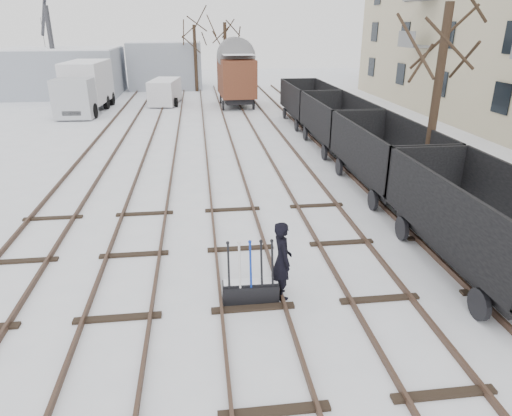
{
  "coord_description": "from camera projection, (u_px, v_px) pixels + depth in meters",
  "views": [
    {
      "loc": [
        -1.03,
        -8.7,
        6.03
      ],
      "look_at": [
        0.47,
        3.16,
        1.2
      ],
      "focal_mm": 32.0,
      "sensor_mm": 36.0,
      "label": 1
    }
  ],
  "objects": [
    {
      "name": "ground",
      "position": [
        253.0,
        309.0,
        10.38
      ],
      "size": [
        120.0,
        120.0,
        0.0
      ],
      "primitive_type": "plane",
      "color": "white",
      "rests_on": "ground"
    },
    {
      "name": "tracks",
      "position": [
        221.0,
        152.0,
        22.93
      ],
      "size": [
        13.9,
        52.0,
        0.16
      ],
      "color": "black",
      "rests_on": "ground"
    },
    {
      "name": "shed_left",
      "position": [
        63.0,
        72.0,
        41.22
      ],
      "size": [
        10.0,
        8.0,
        4.1
      ],
      "color": "#8C929E",
      "rests_on": "ground"
    },
    {
      "name": "shed_right",
      "position": [
        166.0,
        65.0,
        45.87
      ],
      "size": [
        7.0,
        6.0,
        4.5
      ],
      "color": "#8C929E",
      "rests_on": "ground"
    },
    {
      "name": "ground_frame",
      "position": [
        251.0,
        290.0,
        10.63
      ],
      "size": [
        1.31,
        0.45,
        1.49
      ],
      "rotation": [
        0.0,
        0.0,
        -0.02
      ],
      "color": "black",
      "rests_on": "ground"
    },
    {
      "name": "worker",
      "position": [
        282.0,
        260.0,
        10.55
      ],
      "size": [
        0.53,
        0.74,
        1.91
      ],
      "primitive_type": "imported",
      "rotation": [
        0.0,
        0.0,
        1.68
      ],
      "color": "black",
      "rests_on": "ground"
    },
    {
      "name": "freight_wagon_a",
      "position": [
        480.0,
        237.0,
        11.67
      ],
      "size": [
        2.5,
        6.26,
        2.56
      ],
      "color": "black",
      "rests_on": "ground"
    },
    {
      "name": "freight_wagon_b",
      "position": [
        384.0,
        165.0,
        17.56
      ],
      "size": [
        2.5,
        6.26,
        2.56
      ],
      "color": "black",
      "rests_on": "ground"
    },
    {
      "name": "freight_wagon_c",
      "position": [
        336.0,
        130.0,
        23.45
      ],
      "size": [
        2.5,
        6.26,
        2.56
      ],
      "color": "black",
      "rests_on": "ground"
    },
    {
      "name": "freight_wagon_d",
      "position": [
        308.0,
        109.0,
        29.34
      ],
      "size": [
        2.5,
        6.26,
        2.56
      ],
      "color": "black",
      "rests_on": "ground"
    },
    {
      "name": "box_van_wagon",
      "position": [
        236.0,
        76.0,
        35.22
      ],
      "size": [
        2.95,
        5.34,
        4.01
      ],
      "rotation": [
        0.0,
        0.0,
        0.03
      ],
      "color": "black",
      "rests_on": "ground"
    },
    {
      "name": "lorry",
      "position": [
        85.0,
        87.0,
        33.12
      ],
      "size": [
        2.86,
        7.9,
        3.53
      ],
      "rotation": [
        0.0,
        0.0,
        -0.05
      ],
      "color": "black",
      "rests_on": "ground"
    },
    {
      "name": "panel_van",
      "position": [
        165.0,
        91.0,
        36.62
      ],
      "size": [
        2.53,
        4.67,
        1.96
      ],
      "rotation": [
        0.0,
        0.0,
        -0.14
      ],
      "color": "silver",
      "rests_on": "ground"
    },
    {
      "name": "crane",
      "position": [
        56.0,
        71.0,
        39.84
      ],
      "size": [
        2.25,
        5.03,
        8.47
      ],
      "rotation": [
        0.0,
        0.0,
        0.43
      ],
      "color": "#303136",
      "rests_on": "ground"
    },
    {
      "name": "tree_near",
      "position": [
        435.0,
        106.0,
        15.96
      ],
      "size": [
        0.3,
        0.3,
        6.72
      ],
      "primitive_type": "cylinder",
      "color": "black",
      "rests_on": "ground"
    },
    {
      "name": "tree_far_left",
      "position": [
        195.0,
        59.0,
        43.06
      ],
      "size": [
        0.3,
        0.3,
        6.0
      ],
      "primitive_type": "cylinder",
      "color": "black",
      "rests_on": "ground"
    },
    {
      "name": "tree_far_right",
      "position": [
        225.0,
        59.0,
        41.09
      ],
      "size": [
        0.3,
        0.3,
        6.21
      ],
      "primitive_type": "cylinder",
      "color": "black",
      "rests_on": "ground"
    }
  ]
}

